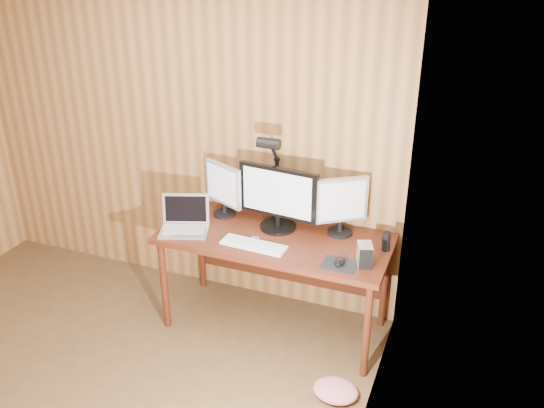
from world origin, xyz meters
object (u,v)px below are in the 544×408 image
Objects in this scene: laptop at (185,221)px; speaker at (386,241)px; hard_drive at (365,255)px; phone at (255,241)px; monitor_left at (224,188)px; desk at (278,247)px; monitor_right at (341,205)px; monitor_center at (278,197)px; keyboard at (254,245)px; desk_lamp at (272,165)px; mouse at (340,262)px.

laptop reaches higher than speaker.
hard_drive reaches higher than phone.
monitor_left is 1.23m from speaker.
desk is at bearing 141.95° from hard_drive.
monitor_right reaches higher than desk.
monitor_center reaches higher than keyboard.
desk is 0.58m from desk_lamp.
desk_lamp reaches higher than speaker.
monitor_center reaches higher than hard_drive.
speaker is at bearing 20.73° from keyboard.
laptop is 3.68× the size of mouse.
monitor_left reaches higher than phone.
monitor_center is at bearing 156.01° from monitor_right.
keyboard is at bearing -18.16° from monitor_left.
desk_lamp reaches higher than hard_drive.
monitor_center is (-0.02, 0.06, 0.36)m from desk.
phone is at bearing 158.04° from hard_drive.
monitor_left is at bearing 41.79° from laptop.
mouse is (0.60, -0.02, 0.01)m from keyboard.
desk_lamp is at bearing 124.02° from desk.
monitor_center reaches higher than monitor_left.
phone is (-0.10, -0.19, 0.13)m from desk.
laptop is 0.87× the size of keyboard.
speaker is at bearing 20.44° from monitor_left.
monitor_left is 3.70× the size of phone.
desk is 0.60m from mouse.
monitor_right reaches higher than hard_drive.
desk_lamp is (0.37, 0.04, 0.22)m from monitor_left.
desk is at bearing 151.77° from mouse.
speaker reaches higher than phone.
monitor_center is 0.35m from phone.
monitor_left is at bearing 167.00° from desk.
desk is 0.68m from laptop.
speaker is (0.83, 0.27, 0.06)m from keyboard.
desk_lamp is (-0.85, 0.13, 0.37)m from speaker.
hard_drive is 0.92m from desk_lamp.
desk_lamp is (0.53, 0.34, 0.37)m from laptop.
keyboard is at bearing -94.80° from monitor_center.
mouse is at bearing 3.53° from monitor_left.
desk_lamp is at bearing 145.34° from mouse.
phone is at bearing 178.45° from monitor_right.
monitor_left is 3.03× the size of speaker.
desk_lamp reaches higher than laptop.
mouse is 0.38m from speaker.
laptop is 0.57× the size of desk_lamp.
desk_lamp reaches higher than mouse.
hard_drive reaches higher than desk.
monitor_center is 4.47× the size of speaker.
desk_lamp reaches higher than monitor_right.
hard_drive is 0.76m from phone.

